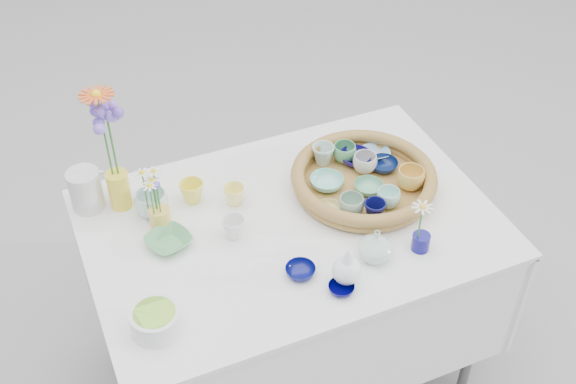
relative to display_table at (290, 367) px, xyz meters
name	(u,v)px	position (x,y,z in m)	size (l,w,h in m)	color
ground	(290,367)	(0.00, 0.00, 0.00)	(80.00, 80.00, 0.00)	gray
display_table	(290,367)	(0.00, 0.00, 0.00)	(1.26, 0.86, 0.77)	white
wicker_tray	(364,180)	(0.28, 0.05, 0.80)	(0.47, 0.47, 0.08)	olive
tray_ceramic_0	(356,158)	(0.31, 0.17, 0.80)	(0.11, 0.11, 0.03)	#150C5D
tray_ceramic_1	(383,165)	(0.38, 0.10, 0.80)	(0.10, 0.10, 0.03)	#091745
tray_ceramic_2	(411,178)	(0.41, -0.02, 0.82)	(0.09, 0.09, 0.07)	gold
tray_ceramic_3	(368,187)	(0.28, 0.02, 0.80)	(0.09, 0.09, 0.03)	#5EA37B
tray_ceramic_4	(351,206)	(0.18, -0.06, 0.81)	(0.08, 0.08, 0.06)	#87AB94
tray_ceramic_5	(327,182)	(0.17, 0.09, 0.80)	(0.11, 0.11, 0.03)	#7AC7B2
tray_ceramic_6	(323,155)	(0.21, 0.20, 0.82)	(0.08, 0.08, 0.07)	silver
tray_ceramic_7	(365,163)	(0.32, 0.11, 0.81)	(0.08, 0.08, 0.06)	silver
tray_ceramic_8	(376,153)	(0.39, 0.17, 0.79)	(0.09, 0.09, 0.02)	#8BB7D2
tray_ceramic_9	(375,210)	(0.24, -0.10, 0.81)	(0.07, 0.07, 0.06)	#0B0D44
tray_ceramic_10	(329,210)	(0.12, -0.03, 0.80)	(0.08, 0.08, 0.03)	#D6C87A
tray_ceramic_11	(388,198)	(0.30, -0.07, 0.81)	(0.08, 0.08, 0.06)	#ACE5D6
tray_ceramic_12	(344,153)	(0.28, 0.19, 0.81)	(0.08, 0.08, 0.06)	#53A36B
loose_ceramic_0	(192,192)	(-0.25, 0.21, 0.80)	(0.08, 0.08, 0.07)	#F7E746
loose_ceramic_1	(234,195)	(-0.13, 0.15, 0.80)	(0.07, 0.07, 0.06)	#FFF17F
loose_ceramic_2	(169,241)	(-0.38, 0.05, 0.78)	(0.13, 0.13, 0.03)	#5CA768
loose_ceramic_3	(234,228)	(-0.18, 0.01, 0.80)	(0.07, 0.07, 0.07)	white
loose_ceramic_4	(300,271)	(-0.06, -0.22, 0.78)	(0.09, 0.09, 0.03)	#070C54
loose_ceramic_5	(152,204)	(-0.38, 0.20, 0.81)	(0.10, 0.10, 0.08)	silver
loose_ceramic_6	(341,288)	(0.02, -0.32, 0.78)	(0.07, 0.07, 0.02)	#030144
fluted_bowl	(156,321)	(-0.49, -0.25, 0.80)	(0.13, 0.13, 0.07)	silver
bud_vase_paleblue	(347,265)	(0.05, -0.29, 0.83)	(0.08, 0.08, 0.13)	white
bud_vase_seafoam	(376,245)	(0.17, -0.24, 0.82)	(0.10, 0.10, 0.11)	silver
bud_vase_cobalt	(421,242)	(0.31, -0.26, 0.79)	(0.05, 0.05, 0.05)	navy
single_daisy	(420,222)	(0.30, -0.26, 0.88)	(0.08, 0.08, 0.14)	white
tall_vase_yellow	(119,190)	(-0.46, 0.28, 0.83)	(0.07, 0.07, 0.13)	yellow
gerbera	(105,136)	(-0.47, 0.28, 1.04)	(0.12, 0.12, 0.31)	#E65720
hydrangea	(112,145)	(-0.46, 0.28, 1.00)	(0.09, 0.09, 0.31)	#694BC2
white_pitcher	(86,190)	(-0.56, 0.32, 0.83)	(0.14, 0.10, 0.14)	silver
daisy_cup	(160,218)	(-0.38, 0.14, 0.80)	(0.07, 0.07, 0.07)	#F3CA50
daisy_posy	(152,191)	(-0.39, 0.14, 0.91)	(0.08, 0.08, 0.15)	white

